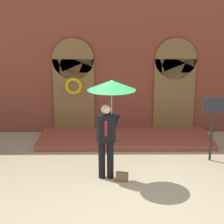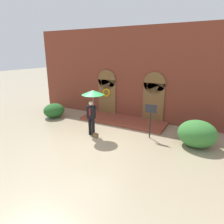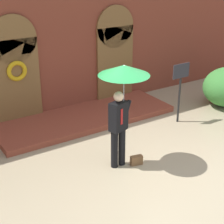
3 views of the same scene
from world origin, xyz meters
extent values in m
plane|color=tan|center=(0.00, 0.00, 0.00)|extent=(80.00, 80.00, 0.00)
cube|color=brown|center=(0.00, 4.20, 2.80)|extent=(14.00, 0.50, 5.60)
cube|color=brown|center=(-1.60, 3.91, 1.20)|extent=(1.30, 0.08, 2.40)
cylinder|color=brown|center=(-1.60, 3.91, 2.40)|extent=(1.30, 0.08, 1.30)
cube|color=brown|center=(1.60, 3.91, 1.20)|extent=(1.30, 0.08, 2.40)
cylinder|color=brown|center=(1.60, 3.91, 2.40)|extent=(1.30, 0.08, 1.30)
torus|color=#C69314|center=(-1.60, 3.84, 1.55)|extent=(0.56, 0.12, 0.56)
cube|color=brown|center=(0.00, 3.05, 0.08)|extent=(5.20, 1.80, 0.16)
cylinder|color=black|center=(-0.66, 0.47, 0.45)|extent=(0.16, 0.16, 0.90)
cylinder|color=black|center=(-0.46, 0.47, 0.45)|extent=(0.16, 0.16, 0.90)
cube|color=black|center=(-0.56, 0.47, 1.23)|extent=(0.45, 0.34, 0.66)
cube|color=#A51919|center=(-0.56, 0.34, 1.27)|extent=(0.06, 0.03, 0.36)
sphere|color=beige|center=(-0.56, 0.47, 1.69)|extent=(0.22, 0.22, 0.22)
cylinder|color=black|center=(-0.34, 0.47, 1.33)|extent=(0.22, 0.09, 0.46)
cylinder|color=gray|center=(-0.43, 0.47, 1.65)|extent=(0.02, 0.02, 0.98)
cone|color=#1E7538|center=(-0.43, 0.47, 2.25)|extent=(1.10, 1.10, 0.22)
cone|color=white|center=(-0.43, 0.47, 2.27)|extent=(0.61, 0.61, 0.20)
cube|color=brown|center=(-0.18, 0.27, 0.11)|extent=(0.30, 0.18, 0.22)
cylinder|color=black|center=(2.20, 1.53, 0.65)|extent=(0.06, 0.06, 1.30)
cube|color=#232328|center=(2.20, 1.53, 1.52)|extent=(0.56, 0.03, 0.40)
camera|label=1|loc=(-0.49, -7.75, 3.87)|focal=60.00mm
camera|label=2|loc=(4.94, -7.51, 4.11)|focal=32.00mm
camera|label=3|loc=(-4.67, -5.68, 4.54)|focal=60.00mm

